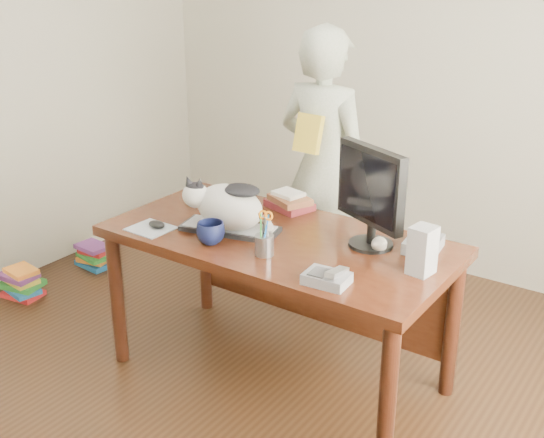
% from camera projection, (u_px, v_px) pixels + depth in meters
% --- Properties ---
extents(room, '(4.50, 4.50, 4.50)m').
position_uv_depth(room, '(185.00, 136.00, 2.44)').
color(room, black).
rests_on(room, ground).
extents(desk, '(1.60, 0.80, 0.75)m').
position_uv_depth(desk, '(287.00, 259.00, 3.23)').
color(desk, black).
rests_on(desk, ground).
extents(keyboard, '(0.48, 0.28, 0.03)m').
position_uv_depth(keyboard, '(230.00, 228.00, 3.17)').
color(keyboard, black).
rests_on(keyboard, desk).
extents(cat, '(0.44, 0.30, 0.25)m').
position_uv_depth(cat, '(226.00, 205.00, 3.13)').
color(cat, silver).
rests_on(cat, keyboard).
extents(monitor, '(0.38, 0.26, 0.45)m').
position_uv_depth(monitor, '(371.00, 192.00, 2.91)').
color(monitor, black).
rests_on(monitor, desk).
extents(pen_cup, '(0.09, 0.09, 0.21)m').
position_uv_depth(pen_cup, '(264.00, 243.00, 2.90)').
color(pen_cup, gray).
rests_on(pen_cup, desk).
extents(mousepad, '(0.20, 0.18, 0.00)m').
position_uv_depth(mousepad, '(151.00, 229.00, 3.20)').
color(mousepad, '#AAAFB6').
rests_on(mousepad, desk).
extents(mouse, '(0.09, 0.06, 0.04)m').
position_uv_depth(mouse, '(157.00, 224.00, 3.19)').
color(mouse, black).
rests_on(mouse, mousepad).
extents(coffee_mug, '(0.18, 0.18, 0.10)m').
position_uv_depth(coffee_mug, '(211.00, 233.00, 3.02)').
color(coffee_mug, black).
rests_on(coffee_mug, desk).
extents(phone, '(0.18, 0.16, 0.08)m').
position_uv_depth(phone, '(328.00, 278.00, 2.66)').
color(phone, slate).
rests_on(phone, desk).
extents(speaker, '(0.10, 0.11, 0.20)m').
position_uv_depth(speaker, '(422.00, 250.00, 2.72)').
color(speaker, '#969699').
rests_on(speaker, desk).
extents(baseball, '(0.07, 0.07, 0.07)m').
position_uv_depth(baseball, '(379.00, 244.00, 2.95)').
color(baseball, white).
rests_on(baseball, desk).
extents(book_stack, '(0.26, 0.23, 0.08)m').
position_uv_depth(book_stack, '(289.00, 202.00, 3.44)').
color(book_stack, '#55161A').
rests_on(book_stack, desk).
extents(calculator, '(0.17, 0.21, 0.06)m').
position_uv_depth(calculator, '(423.00, 244.00, 2.96)').
color(calculator, slate).
rests_on(calculator, desk).
extents(person, '(0.61, 0.42, 1.62)m').
position_uv_depth(person, '(323.00, 169.00, 3.89)').
color(person, white).
rests_on(person, ground).
extents(held_book, '(0.16, 0.10, 0.21)m').
position_uv_depth(held_book, '(308.00, 133.00, 3.67)').
color(held_book, gold).
rests_on(held_book, person).
extents(book_pile_a, '(0.27, 0.22, 0.18)m').
position_uv_depth(book_pile_a, '(21.00, 283.00, 4.14)').
color(book_pile_a, '#AB181A').
rests_on(book_pile_a, ground).
extents(book_pile_b, '(0.26, 0.20, 0.15)m').
position_uv_depth(book_pile_b, '(95.00, 255.00, 4.55)').
color(book_pile_b, '#185693').
rests_on(book_pile_b, ground).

